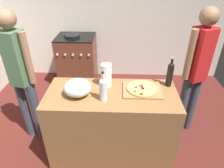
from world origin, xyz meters
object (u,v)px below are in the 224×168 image
(mixing_bowl, at_px, (78,88))
(person_in_stripes, at_px, (21,73))
(paper_towel_roll, at_px, (106,75))
(wine_bottle_dark, at_px, (103,88))
(pizza, at_px, (142,88))
(person_in_red, at_px, (196,69))
(wine_bottle_amber, at_px, (170,74))
(stove, at_px, (78,60))

(mixing_bowl, xyz_separation_m, person_in_stripes, (-0.72, 0.31, -0.02))
(paper_towel_roll, distance_m, wine_bottle_dark, 0.27)
(pizza, xyz_separation_m, person_in_red, (0.68, 0.40, 0.03))
(wine_bottle_amber, height_order, person_in_stripes, person_in_stripes)
(person_in_red, bearing_deg, person_in_stripes, -174.80)
(wine_bottle_amber, relative_size, wine_bottle_dark, 1.06)
(wine_bottle_dark, bearing_deg, stove, 109.24)
(wine_bottle_amber, bearing_deg, stove, 130.89)
(stove, distance_m, person_in_red, 2.17)
(person_in_stripes, bearing_deg, wine_bottle_amber, -3.28)
(pizza, height_order, wine_bottle_amber, wine_bottle_amber)
(paper_towel_roll, height_order, wine_bottle_amber, wine_bottle_amber)
(wine_bottle_dark, distance_m, stove, 2.02)
(wine_bottle_dark, distance_m, person_in_stripes, 1.06)
(mixing_bowl, relative_size, wine_bottle_amber, 0.83)
(wine_bottle_dark, xyz_separation_m, stove, (-0.64, 1.83, -0.57))
(stove, bearing_deg, wine_bottle_amber, -49.11)
(wine_bottle_dark, bearing_deg, paper_towel_roll, 87.10)
(pizza, relative_size, mixing_bowl, 1.16)
(person_in_red, bearing_deg, mixing_bowl, -159.55)
(mixing_bowl, xyz_separation_m, wine_bottle_dark, (0.26, -0.08, 0.05))
(pizza, height_order, person_in_red, person_in_red)
(stove, bearing_deg, mixing_bowl, -77.93)
(pizza, relative_size, person_in_red, 0.19)
(stove, xyz_separation_m, person_in_red, (1.71, -1.25, 0.50))
(stove, relative_size, person_in_stripes, 0.58)
(person_in_stripes, bearing_deg, paper_towel_roll, -7.02)
(pizza, xyz_separation_m, mixing_bowl, (-0.66, -0.10, 0.05))
(mixing_bowl, xyz_separation_m, paper_towel_roll, (0.28, 0.19, 0.04))
(mixing_bowl, xyz_separation_m, person_in_red, (1.33, 0.50, -0.02))
(paper_towel_roll, bearing_deg, pizza, -13.63)
(pizza, height_order, stove, stove)
(mixing_bowl, bearing_deg, wine_bottle_amber, 12.72)
(person_in_stripes, distance_m, person_in_red, 2.06)
(person_in_red, bearing_deg, pizza, -149.31)
(person_in_stripes, relative_size, person_in_red, 1.00)
(mixing_bowl, distance_m, paper_towel_roll, 0.34)
(pizza, bearing_deg, mixing_bowl, -171.69)
(wine_bottle_amber, xyz_separation_m, stove, (-1.33, 1.53, -0.58))
(wine_bottle_dark, distance_m, person_in_red, 1.22)
(person_in_red, bearing_deg, stove, 143.83)
(pizza, xyz_separation_m, wine_bottle_dark, (-0.39, -0.18, 0.10))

